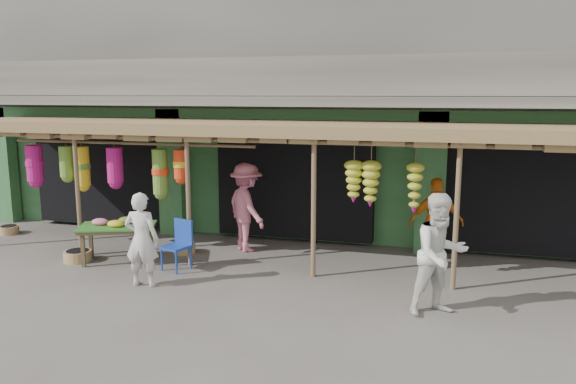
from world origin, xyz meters
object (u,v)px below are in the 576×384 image
(person_front, at_px, (142,240))
(person_right, at_px, (440,255))
(flower_table, at_px, (118,227))
(blue_chair, at_px, (179,242))
(person_shopper, at_px, (246,207))
(person_vendor, at_px, (436,223))

(person_front, bearing_deg, person_right, 175.72)
(flower_table, distance_m, person_right, 6.35)
(blue_chair, relative_size, person_shopper, 0.50)
(flower_table, distance_m, person_shopper, 2.66)
(blue_chair, bearing_deg, flower_table, -165.86)
(flower_table, relative_size, person_shopper, 0.88)
(blue_chair, xyz_separation_m, person_vendor, (4.76, 1.43, 0.35))
(person_front, height_order, person_shopper, person_shopper)
(person_vendor, relative_size, person_shopper, 0.93)
(person_vendor, distance_m, person_shopper, 3.95)
(blue_chair, relative_size, person_right, 0.51)
(blue_chair, bearing_deg, person_front, -80.92)
(person_shopper, bearing_deg, blue_chair, 104.63)
(flower_table, height_order, person_front, person_front)
(flower_table, distance_m, person_front, 1.69)
(person_front, relative_size, person_right, 0.89)
(person_vendor, bearing_deg, blue_chair, 3.42)
(person_front, bearing_deg, person_shopper, -116.09)
(blue_chair, height_order, person_vendor, person_vendor)
(person_right, relative_size, person_shopper, 0.99)
(blue_chair, relative_size, person_front, 0.57)
(flower_table, relative_size, person_vendor, 0.95)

